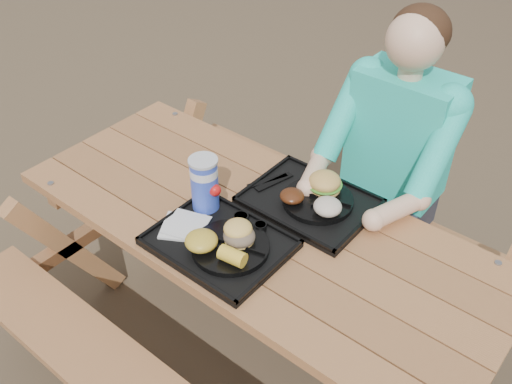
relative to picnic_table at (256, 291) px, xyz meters
The scene contains 18 objects.
ground 0.38m from the picnic_table, ahead, with size 60.00×60.00×0.00m, color #999999.
picnic_table is the anchor object (origin of this frame).
tray_near 0.42m from the picnic_table, 94.96° to the right, with size 0.45×0.35×0.02m, color black.
tray_far 0.44m from the picnic_table, 63.46° to the left, with size 0.45×0.35×0.02m, color black.
plate_near 0.45m from the picnic_table, 77.76° to the right, with size 0.26×0.26×0.02m, color black.
plate_far 0.47m from the picnic_table, 58.08° to the left, with size 0.26×0.26×0.02m, color black.
napkin_stack 0.48m from the picnic_table, 127.60° to the right, with size 0.14×0.14×0.02m, color silver.
soda_cup 0.53m from the picnic_table, 157.89° to the right, with size 0.10×0.10×0.20m, color #1936BE.
condiment_bbq 0.42m from the picnic_table, 108.16° to the right, with size 0.05×0.05×0.03m, color #330C05.
condiment_mustard 0.41m from the picnic_table, 38.91° to the right, with size 0.04×0.04×0.03m, color gold.
sandwich 0.49m from the picnic_table, 71.54° to the right, with size 0.10×0.10×0.11m, color #EFB954, non-canonical shape.
mac_cheese 0.51m from the picnic_table, 96.14° to the right, with size 0.11×0.11×0.05m, color gold.
corn_cob 0.51m from the picnic_table, 67.87° to the right, with size 0.09×0.09×0.05m, color yellow, non-canonical shape.
cutlery_far 0.45m from the picnic_table, 109.87° to the left, with size 0.03×0.17×0.01m, color black.
burger 0.55m from the picnic_table, 66.06° to the left, with size 0.12×0.12×0.11m, color gold, non-canonical shape.
baked_beans 0.46m from the picnic_table, 65.73° to the left, with size 0.09×0.09×0.04m, color #4C220F.
potato_salad 0.51m from the picnic_table, 38.24° to the left, with size 0.10×0.10×0.06m, color beige.
diner 0.72m from the picnic_table, 72.12° to the left, with size 0.48×0.84×1.28m, color #1C9FC9, non-canonical shape.
Camera 1 is at (0.96, -1.18, 2.10)m, focal length 40.00 mm.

